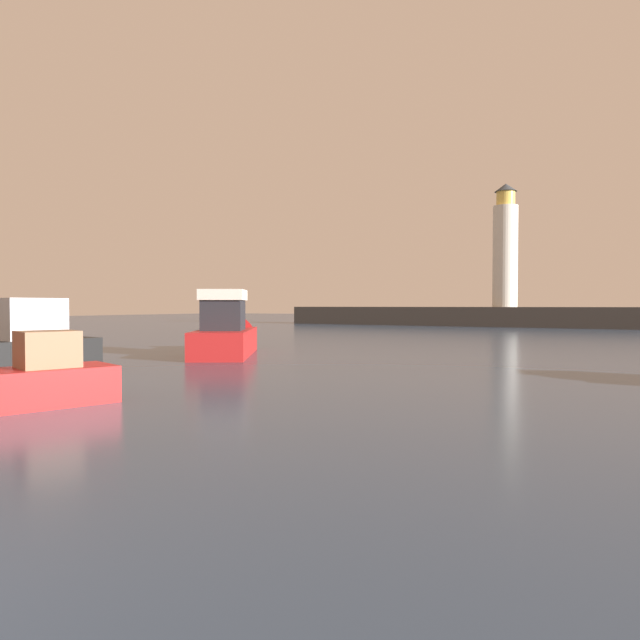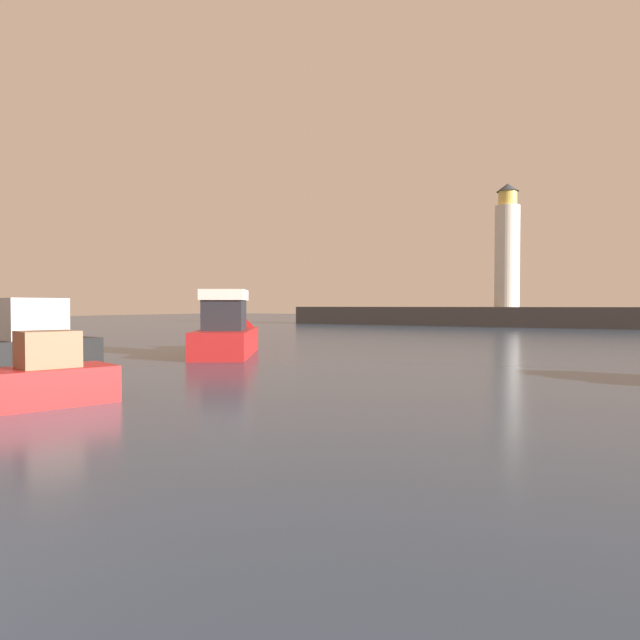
{
  "view_description": "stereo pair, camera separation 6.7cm",
  "coord_description": "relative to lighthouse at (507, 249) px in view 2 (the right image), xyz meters",
  "views": [
    {
      "loc": [
        6.16,
        -0.64,
        2.46
      ],
      "look_at": [
        -1.74,
        13.84,
        2.03
      ],
      "focal_mm": 31.39,
      "sensor_mm": 36.0,
      "label": 1
    },
    {
      "loc": [
        6.22,
        -0.6,
        2.46
      ],
      "look_at": [
        -1.74,
        13.84,
        2.03
      ],
      "focal_mm": 31.39,
      "sensor_mm": 36.0,
      "label": 2
    }
  ],
  "objects": [
    {
      "name": "ground_plane",
      "position": [
        6.1,
        -33.37,
        -9.06
      ],
      "size": [
        220.0,
        220.0,
        0.0
      ],
      "primitive_type": "plane",
      "color": "#2D3D51"
    },
    {
      "name": "lighthouse",
      "position": [
        0.0,
        0.0,
        0.0
      ],
      "size": [
        2.8,
        2.8,
        14.29
      ],
      "color": "silver",
      "rests_on": "breakwater"
    },
    {
      "name": "motorboat_2",
      "position": [
        -5.6,
        -44.48,
        -8.08
      ],
      "size": [
        6.62,
        8.93,
        3.72
      ],
      "color": "#B21E1E",
      "rests_on": "ground_plane"
    },
    {
      "name": "breakwater",
      "position": [
        6.1,
        0.0,
        -7.91
      ],
      "size": [
        66.6,
        4.88,
        2.29
      ],
      "primitive_type": "cube",
      "color": "#423F3D",
      "rests_on": "ground_plane"
    }
  ]
}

